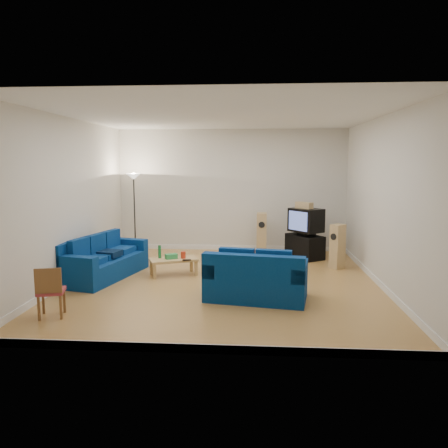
# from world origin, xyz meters

# --- Properties ---
(room) EXTENTS (6.01, 6.51, 3.21)m
(room) POSITION_xyz_m (0.00, 0.00, 1.54)
(room) COLOR #9A672F
(room) RESTS_ON ground
(sofa_three_seat) EXTENTS (1.39, 2.29, 0.82)m
(sofa_three_seat) POSITION_xyz_m (-2.51, 0.23, 0.31)
(sofa_three_seat) COLOR #002052
(sofa_three_seat) RESTS_ON ground
(sofa_loveseat) EXTENTS (1.82, 1.21, 0.84)m
(sofa_loveseat) POSITION_xyz_m (0.65, -1.05, 0.32)
(sofa_loveseat) COLOR #002052
(sofa_loveseat) RESTS_ON ground
(coffee_table) EXTENTS (1.08, 0.82, 0.35)m
(coffee_table) POSITION_xyz_m (-1.06, 0.48, 0.30)
(coffee_table) COLOR tan
(coffee_table) RESTS_ON ground
(bottle) EXTENTS (0.07, 0.07, 0.27)m
(bottle) POSITION_xyz_m (-1.36, 0.51, 0.49)
(bottle) COLOR #197233
(bottle) RESTS_ON coffee_table
(tissue_box) EXTENTS (0.28, 0.23, 0.10)m
(tissue_box) POSITION_xyz_m (-1.10, 0.46, 0.40)
(tissue_box) COLOR green
(tissue_box) RESTS_ON coffee_table
(red_canister) EXTENTS (0.10, 0.10, 0.14)m
(red_canister) POSITION_xyz_m (-0.86, 0.52, 0.42)
(red_canister) COLOR red
(red_canister) RESTS_ON coffee_table
(remote) EXTENTS (0.18, 0.09, 0.02)m
(remote) POSITION_xyz_m (-0.76, 0.32, 0.36)
(remote) COLOR black
(remote) RESTS_ON coffee_table
(tv_stand) EXTENTS (0.95, 1.07, 0.57)m
(tv_stand) POSITION_xyz_m (1.85, 2.36, 0.29)
(tv_stand) COLOR black
(tv_stand) RESTS_ON ground
(av_receiver) EXTENTS (0.46, 0.49, 0.09)m
(av_receiver) POSITION_xyz_m (1.88, 2.39, 0.62)
(av_receiver) COLOR black
(av_receiver) RESTS_ON tv_stand
(television) EXTENTS (0.89, 0.91, 0.57)m
(television) POSITION_xyz_m (1.86, 2.31, 0.95)
(television) COLOR black
(television) RESTS_ON av_receiver
(centre_speaker) EXTENTS (0.43, 0.43, 0.15)m
(centre_speaker) POSITION_xyz_m (1.81, 2.34, 1.31)
(centre_speaker) COLOR tan
(centre_speaker) RESTS_ON television
(speaker_left) EXTENTS (0.25, 0.33, 1.07)m
(speaker_left) POSITION_xyz_m (0.79, 2.70, 0.54)
(speaker_left) COLOR tan
(speaker_left) RESTS_ON ground
(speaker_right) EXTENTS (0.37, 0.36, 0.99)m
(speaker_right) POSITION_xyz_m (2.45, 1.33, 0.49)
(speaker_right) COLOR tan
(speaker_right) RESTS_ON ground
(floor_lamp) EXTENTS (0.35, 0.35, 2.06)m
(floor_lamp) POSITION_xyz_m (-2.45, 2.57, 1.70)
(floor_lamp) COLOR black
(floor_lamp) RESTS_ON ground
(dining_chair) EXTENTS (0.46, 0.46, 0.79)m
(dining_chair) POSITION_xyz_m (-2.43, -2.16, 0.44)
(dining_chair) COLOR brown
(dining_chair) RESTS_ON ground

